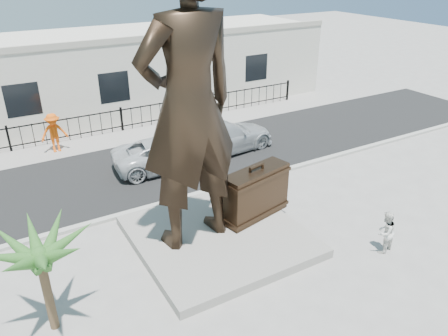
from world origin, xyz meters
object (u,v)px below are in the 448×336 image
object	(u,v)px
suitcase	(256,193)
statue	(189,107)
tourist	(385,232)
car_white	(168,153)

from	to	relation	value
suitcase	statue	bearing A→B (deg)	168.47
statue	suitcase	bearing A→B (deg)	174.47
tourist	car_white	distance (m)	9.63
tourist	car_white	size ratio (longest dim) A/B	0.29
statue	suitcase	size ratio (longest dim) A/B	3.49
statue	suitcase	world-z (taller)	statue
statue	tourist	size ratio (longest dim) A/B	6.15
suitcase	car_white	xyz separation A→B (m)	(-0.77, 5.65, -0.50)
suitcase	tourist	size ratio (longest dim) A/B	1.76
suitcase	car_white	world-z (taller)	suitcase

